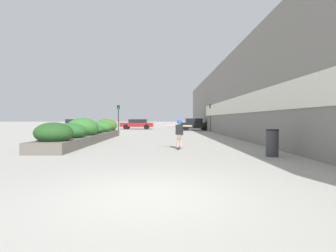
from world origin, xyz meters
The scene contains 12 objects.
ground_plane centered at (0.00, 0.00, 0.00)m, with size 300.00×300.00×0.00m, color #A3A099.
building_wall_right centered at (5.87, 19.70, 3.38)m, with size 0.67×49.95×6.78m.
planter_box centered at (-4.63, 11.85, 0.62)m, with size 1.87×12.93×1.53m.
skateboard centered at (1.00, 7.62, 0.07)m, with size 0.36×0.70×0.09m.
skateboarder centered at (1.00, 7.62, 0.90)m, with size 1.22×0.40×1.33m.
trash_bin centered at (4.46, 5.08, 0.53)m, with size 0.49×0.49×1.06m.
car_leftmost centered at (13.53, 28.64, 0.77)m, with size 4.59×1.96×1.45m.
car_center_left centered at (4.12, 28.80, 0.81)m, with size 3.87×1.87×1.55m.
car_center_right centered at (-11.87, 31.01, 0.75)m, with size 4.12×1.90×1.45m.
car_rightmost centered at (-3.77, 33.03, 0.78)m, with size 4.70×2.04×1.44m.
traffic_light_left centered at (-5.16, 25.63, 2.13)m, with size 0.28×0.30×3.08m.
traffic_light_right centered at (5.56, 25.11, 2.17)m, with size 0.28×0.30×3.15m.
Camera 1 is at (0.32, -4.97, 1.45)m, focal length 28.00 mm.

